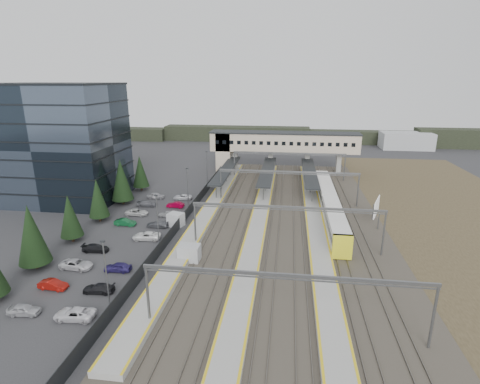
# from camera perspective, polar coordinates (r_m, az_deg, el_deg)

# --- Properties ---
(ground) EXTENTS (220.00, 220.00, 0.00)m
(ground) POSITION_cam_1_polar(r_m,az_deg,el_deg) (66.42, -3.38, -5.33)
(ground) COLOR #2B2B2D
(ground) RESTS_ON ground
(office_building) EXTENTS (24.30, 18.30, 24.30)m
(office_building) POSITION_cam_1_polar(r_m,az_deg,el_deg) (87.71, -25.88, 6.76)
(office_building) COLOR #3A4556
(office_building) RESTS_ON ground
(conifer_row) EXTENTS (4.42, 49.82, 9.50)m
(conifer_row) POSITION_cam_1_polar(r_m,az_deg,el_deg) (68.91, -22.37, -1.52)
(conifer_row) COLOR black
(conifer_row) RESTS_ON ground
(car_park) EXTENTS (10.68, 44.66, 1.29)m
(car_park) POSITION_cam_1_polar(r_m,az_deg,el_deg) (63.98, -16.64, -6.36)
(car_park) COLOR #A7A7AC
(car_park) RESTS_ON ground
(lampposts) EXTENTS (0.50, 53.25, 8.07)m
(lampposts) POSITION_cam_1_polar(r_m,az_deg,el_deg) (67.97, -9.89, -1.15)
(lampposts) COLOR slate
(lampposts) RESTS_ON ground
(fence) EXTENTS (0.08, 90.00, 2.00)m
(fence) POSITION_cam_1_polar(r_m,az_deg,el_deg) (72.03, -7.74, -2.81)
(fence) COLOR #26282B
(fence) RESTS_ON ground
(relay_cabin_near) EXTENTS (3.03, 2.25, 2.48)m
(relay_cabin_near) POSITION_cam_1_polar(r_m,az_deg,el_deg) (54.45, -7.72, -9.26)
(relay_cabin_near) COLOR #A8ABAD
(relay_cabin_near) RESTS_ON ground
(relay_cabin_far) EXTENTS (3.08, 2.79, 2.35)m
(relay_cabin_far) POSITION_cam_1_polar(r_m,az_deg,el_deg) (67.32, -9.75, -4.18)
(relay_cabin_far) COLOR #A8ABAD
(relay_cabin_far) RESTS_ON ground
(rail_corridor) EXTENTS (34.00, 90.00, 0.92)m
(rail_corridor) POSITION_cam_1_polar(r_m,az_deg,el_deg) (69.94, 4.94, -3.95)
(rail_corridor) COLOR #3D382E
(rail_corridor) RESTS_ON ground
(canopies) EXTENTS (23.10, 30.00, 3.28)m
(canopies) POSITION_cam_1_polar(r_m,az_deg,el_deg) (90.00, 4.19, 3.24)
(canopies) COLOR black
(canopies) RESTS_ON ground
(footbridge) EXTENTS (40.40, 6.40, 11.20)m
(footbridge) POSITION_cam_1_polar(r_m,az_deg,el_deg) (103.85, 5.14, 7.32)
(footbridge) COLOR #BBAC93
(footbridge) RESTS_ON ground
(gantries) EXTENTS (28.40, 62.28, 7.17)m
(gantries) POSITION_cam_1_polar(r_m,az_deg,el_deg) (66.16, 7.28, -0.03)
(gantries) COLOR slate
(gantries) RESTS_ON ground
(train) EXTENTS (2.84, 39.44, 3.57)m
(train) POSITION_cam_1_polar(r_m,az_deg,el_deg) (73.59, 13.45, -1.85)
(train) COLOR silver
(train) RESTS_ON ground
(billboard) EXTENTS (2.07, 5.47, 4.85)m
(billboard) POSITION_cam_1_polar(r_m,az_deg,el_deg) (70.33, 20.09, -2.28)
(billboard) COLOR slate
(billboard) RESTS_ON ground
(scrub_east) EXTENTS (34.00, 120.00, 0.06)m
(scrub_east) POSITION_cam_1_polar(r_m,az_deg,el_deg) (77.42, 32.42, -4.75)
(scrub_east) COLOR #3F3422
(scrub_east) RESTS_ON ground
(treeline_far) EXTENTS (170.00, 19.00, 7.00)m
(treeline_far) POSITION_cam_1_polar(r_m,az_deg,el_deg) (154.67, 11.98, 8.30)
(treeline_far) COLOR black
(treeline_far) RESTS_ON ground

